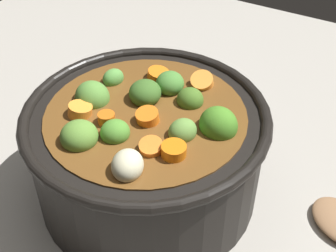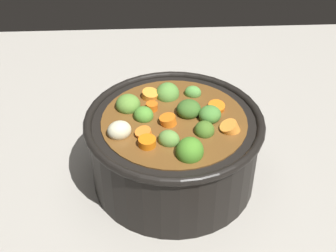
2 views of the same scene
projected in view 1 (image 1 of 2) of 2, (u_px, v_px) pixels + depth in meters
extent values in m
plane|color=#9E998E|center=(149.00, 188.00, 0.57)|extent=(1.10, 1.10, 0.00)
cylinder|color=black|center=(147.00, 154.00, 0.54)|extent=(0.26, 0.26, 0.12)
torus|color=black|center=(146.00, 115.00, 0.50)|extent=(0.27, 0.27, 0.01)
cylinder|color=brown|center=(147.00, 151.00, 0.53)|extent=(0.22, 0.22, 0.11)
ellipsoid|color=#5D8C35|center=(79.00, 136.00, 0.46)|extent=(0.05, 0.05, 0.03)
ellipsoid|color=#3C6626|center=(145.00, 93.00, 0.51)|extent=(0.05, 0.05, 0.03)
ellipsoid|color=#466E24|center=(190.00, 100.00, 0.51)|extent=(0.03, 0.03, 0.03)
ellipsoid|color=#4F8C30|center=(115.00, 132.00, 0.47)|extent=(0.04, 0.04, 0.03)
ellipsoid|color=#568C39|center=(92.00, 97.00, 0.52)|extent=(0.05, 0.05, 0.04)
ellipsoid|color=#488234|center=(170.00, 83.00, 0.53)|extent=(0.05, 0.05, 0.03)
ellipsoid|color=#62903E|center=(183.00, 131.00, 0.47)|extent=(0.04, 0.04, 0.03)
ellipsoid|color=#569540|center=(113.00, 78.00, 0.54)|extent=(0.03, 0.03, 0.02)
ellipsoid|color=#488525|center=(218.00, 125.00, 0.48)|extent=(0.05, 0.05, 0.04)
cylinder|color=orange|center=(151.00, 148.00, 0.45)|extent=(0.03, 0.03, 0.02)
cylinder|color=orange|center=(148.00, 119.00, 0.49)|extent=(0.03, 0.03, 0.02)
cylinder|color=orange|center=(202.00, 83.00, 0.54)|extent=(0.03, 0.03, 0.03)
cylinder|color=orange|center=(174.00, 153.00, 0.45)|extent=(0.03, 0.03, 0.02)
cylinder|color=orange|center=(158.00, 76.00, 0.55)|extent=(0.03, 0.03, 0.02)
cylinder|color=orange|center=(107.00, 120.00, 0.48)|extent=(0.03, 0.03, 0.02)
cylinder|color=orange|center=(80.00, 112.00, 0.50)|extent=(0.04, 0.04, 0.02)
ellipsoid|color=beige|center=(127.00, 165.00, 0.43)|extent=(0.04, 0.04, 0.03)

